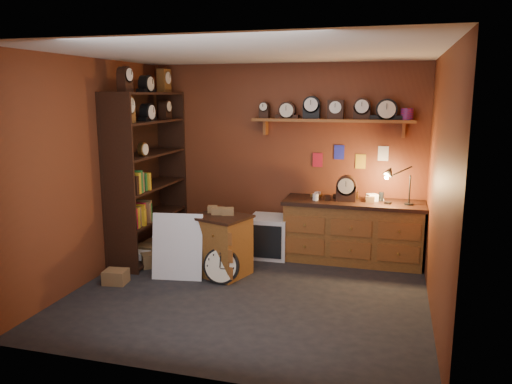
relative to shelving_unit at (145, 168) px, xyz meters
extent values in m
plane|color=black|center=(1.79, -0.98, -1.25)|extent=(4.00, 4.00, 0.00)
cube|color=brown|center=(1.79, 0.82, 0.10)|extent=(4.00, 0.02, 2.70)
cube|color=brown|center=(1.79, -2.78, 0.10)|extent=(4.00, 0.02, 2.70)
cube|color=brown|center=(-0.21, -0.98, 0.10)|extent=(0.02, 3.60, 2.70)
cube|color=brown|center=(3.79, -0.98, 0.10)|extent=(0.02, 3.60, 2.70)
cube|color=beige|center=(1.79, -0.98, 1.45)|extent=(4.00, 3.60, 0.02)
cube|color=brown|center=(2.49, 0.67, 0.67)|extent=(2.20, 0.30, 0.04)
cube|color=brown|center=(1.54, 0.74, 0.55)|extent=(0.04, 0.16, 0.20)
cube|color=brown|center=(3.44, 0.74, 0.55)|extent=(0.04, 0.16, 0.20)
cylinder|color=#B21419|center=(3.47, 0.67, 0.76)|extent=(0.16, 0.16, 0.15)
cube|color=maroon|center=(1.94, 0.81, 0.10)|extent=(0.14, 0.01, 0.20)
cube|color=#1A1F94|center=(2.24, 0.81, 0.22)|extent=(0.14, 0.01, 0.20)
cube|color=#BC8C17|center=(2.54, 0.81, 0.10)|extent=(0.14, 0.01, 0.20)
cube|color=silver|center=(2.84, 0.81, 0.22)|extent=(0.14, 0.01, 0.20)
cube|color=black|center=(-0.19, 0.00, -0.10)|extent=(0.03, 1.60, 2.30)
cube|color=black|center=(0.04, -0.78, -0.10)|extent=(0.45, 0.03, 2.30)
cube|color=black|center=(0.04, 0.78, -0.10)|extent=(0.45, 0.03, 2.30)
cube|color=black|center=(0.04, 0.00, -1.20)|extent=(0.43, 1.54, 0.03)
cube|color=black|center=(0.04, 0.00, -0.70)|extent=(0.43, 1.54, 0.03)
cube|color=black|center=(0.04, 0.00, -0.25)|extent=(0.43, 1.54, 0.03)
cube|color=black|center=(0.04, 0.00, 0.20)|extent=(0.43, 1.54, 0.03)
cube|color=black|center=(0.04, 0.00, 0.65)|extent=(0.43, 1.54, 0.03)
cube|color=black|center=(0.04, 0.00, 1.03)|extent=(0.43, 1.54, 0.03)
cube|color=brown|center=(2.84, 0.50, -0.85)|extent=(1.83, 0.60, 0.80)
cube|color=black|center=(2.84, 0.50, -0.43)|extent=(1.89, 0.66, 0.05)
cube|color=brown|center=(2.84, 0.20, -0.85)|extent=(1.75, 0.02, 0.52)
cylinder|color=black|center=(3.55, 0.45, -0.39)|extent=(0.12, 0.12, 0.02)
cylinder|color=black|center=(3.55, 0.45, -0.20)|extent=(0.02, 0.02, 0.38)
cylinder|color=black|center=(3.43, 0.42, 0.04)|extent=(0.27, 0.09, 0.14)
cone|color=black|center=(3.29, 0.39, 0.00)|extent=(0.18, 0.14, 0.18)
cube|color=brown|center=(1.27, -0.47, -0.88)|extent=(0.77, 0.71, 0.74)
cube|color=black|center=(1.27, -0.47, -0.50)|extent=(0.83, 0.76, 0.03)
cube|color=brown|center=(1.27, -0.74, -0.88)|extent=(0.55, 0.21, 0.63)
cylinder|color=black|center=(1.38, -0.76, -1.03)|extent=(0.45, 0.15, 0.45)
cylinder|color=beige|center=(1.38, -0.80, -1.03)|extent=(0.39, 0.09, 0.39)
cube|color=black|center=(1.38, -0.81, -0.97)|extent=(0.01, 0.04, 0.14)
cube|color=black|center=(1.43, -0.81, -1.05)|extent=(0.10, 0.01, 0.01)
cube|color=silver|center=(0.80, -0.75, -1.25)|extent=(0.65, 0.27, 0.84)
cube|color=silver|center=(1.69, 0.42, -0.97)|extent=(0.56, 0.56, 0.57)
cube|color=black|center=(1.69, 0.14, -0.97)|extent=(0.47, 0.03, 0.46)
cube|color=brown|center=(0.14, -1.12, -1.17)|extent=(0.30, 0.26, 0.17)
cube|color=white|center=(0.77, -0.45, -1.20)|extent=(0.18, 0.22, 0.11)
cube|color=brown|center=(0.28, -0.46, -1.16)|extent=(0.32, 0.31, 0.18)
camera|label=1|loc=(3.33, -6.22, 1.01)|focal=35.00mm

